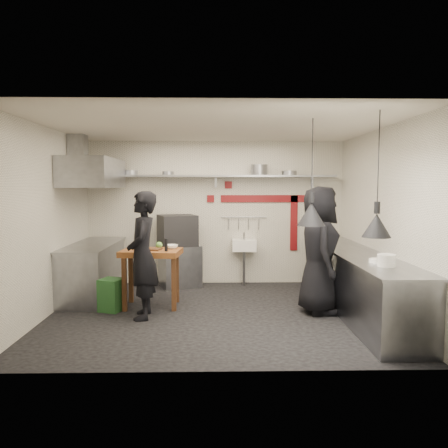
{
  "coord_description": "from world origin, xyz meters",
  "views": [
    {
      "loc": [
        -0.02,
        -6.5,
        1.94
      ],
      "look_at": [
        0.13,
        0.3,
        1.34
      ],
      "focal_mm": 35.0,
      "sensor_mm": 36.0,
      "label": 1
    }
  ],
  "objects_px": {
    "oven_stand": "(180,266)",
    "chef_right": "(319,250)",
    "combi_oven": "(177,230)",
    "prep_table": "(152,278)",
    "chef_left": "(143,255)",
    "green_bin": "(112,295)"
  },
  "relations": [
    {
      "from": "oven_stand",
      "to": "chef_left",
      "type": "distance_m",
      "value": 2.12
    },
    {
      "from": "oven_stand",
      "to": "chef_left",
      "type": "relative_size",
      "value": 0.43
    },
    {
      "from": "prep_table",
      "to": "chef_right",
      "type": "height_order",
      "value": "chef_right"
    },
    {
      "from": "combi_oven",
      "to": "green_bin",
      "type": "distance_m",
      "value": 2.0
    },
    {
      "from": "green_bin",
      "to": "chef_left",
      "type": "relative_size",
      "value": 0.27
    },
    {
      "from": "oven_stand",
      "to": "chef_right",
      "type": "distance_m",
      "value": 2.94
    },
    {
      "from": "oven_stand",
      "to": "prep_table",
      "type": "distance_m",
      "value": 1.46
    },
    {
      "from": "oven_stand",
      "to": "chef_right",
      "type": "bearing_deg",
      "value": -58.45
    },
    {
      "from": "combi_oven",
      "to": "chef_left",
      "type": "bearing_deg",
      "value": -119.78
    },
    {
      "from": "green_bin",
      "to": "chef_left",
      "type": "bearing_deg",
      "value": -33.66
    },
    {
      "from": "green_bin",
      "to": "chef_left",
      "type": "distance_m",
      "value": 0.95
    },
    {
      "from": "green_bin",
      "to": "chef_right",
      "type": "relative_size",
      "value": 0.26
    },
    {
      "from": "combi_oven",
      "to": "chef_right",
      "type": "relative_size",
      "value": 0.34
    },
    {
      "from": "chef_left",
      "to": "chef_right",
      "type": "bearing_deg",
      "value": 89.6
    },
    {
      "from": "prep_table",
      "to": "green_bin",
      "type": "bearing_deg",
      "value": -152.23
    },
    {
      "from": "combi_oven",
      "to": "green_bin",
      "type": "bearing_deg",
      "value": -139.16
    },
    {
      "from": "combi_oven",
      "to": "prep_table",
      "type": "height_order",
      "value": "combi_oven"
    },
    {
      "from": "combi_oven",
      "to": "prep_table",
      "type": "relative_size",
      "value": 0.72
    },
    {
      "from": "oven_stand",
      "to": "combi_oven",
      "type": "relative_size",
      "value": 1.21
    },
    {
      "from": "combi_oven",
      "to": "chef_right",
      "type": "xyz_separation_m",
      "value": [
        2.3,
        -1.73,
        -0.13
      ]
    },
    {
      "from": "oven_stand",
      "to": "green_bin",
      "type": "relative_size",
      "value": 1.6
    },
    {
      "from": "combi_oven",
      "to": "chef_left",
      "type": "height_order",
      "value": "chef_left"
    }
  ]
}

